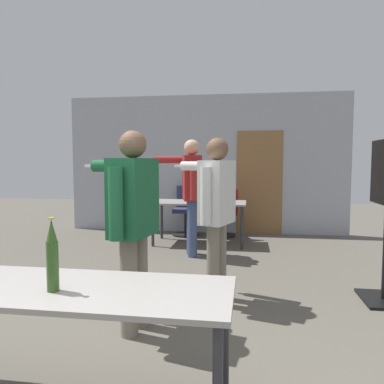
{
  "coord_description": "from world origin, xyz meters",
  "views": [
    {
      "loc": [
        0.89,
        -1.5,
        1.44
      ],
      "look_at": [
        0.26,
        2.65,
        1.1
      ],
      "focal_mm": 35.0,
      "sensor_mm": 36.0,
      "label": 1
    }
  ],
  "objects_px": {
    "office_chair_side_rolled": "(223,214)",
    "beer_bottle": "(52,257)",
    "drink_cup": "(222,199)",
    "person_far_watching": "(191,186)",
    "person_right_polo": "(216,204)",
    "person_left_plaid": "(132,213)",
    "office_chair_mid_tucked": "(186,212)"
  },
  "relations": [
    {
      "from": "person_far_watching",
      "to": "beer_bottle",
      "type": "xyz_separation_m",
      "value": [
        -0.17,
        -3.77,
        -0.14
      ]
    },
    {
      "from": "person_far_watching",
      "to": "office_chair_side_rolled",
      "type": "relative_size",
      "value": 1.91
    },
    {
      "from": "office_chair_mid_tucked",
      "to": "person_far_watching",
      "type": "bearing_deg",
      "value": 100.72
    },
    {
      "from": "beer_bottle",
      "to": "drink_cup",
      "type": "height_order",
      "value": "beer_bottle"
    },
    {
      "from": "person_left_plaid",
      "to": "beer_bottle",
      "type": "xyz_separation_m",
      "value": [
        -0.08,
        -1.15,
        -0.08
      ]
    },
    {
      "from": "drink_cup",
      "to": "person_left_plaid",
      "type": "bearing_deg",
      "value": -98.09
    },
    {
      "from": "person_right_polo",
      "to": "person_far_watching",
      "type": "bearing_deg",
      "value": 35.56
    },
    {
      "from": "office_chair_side_rolled",
      "to": "office_chair_mid_tucked",
      "type": "height_order",
      "value": "office_chair_mid_tucked"
    },
    {
      "from": "person_far_watching",
      "to": "person_right_polo",
      "type": "height_order",
      "value": "person_far_watching"
    },
    {
      "from": "person_right_polo",
      "to": "beer_bottle",
      "type": "height_order",
      "value": "person_right_polo"
    },
    {
      "from": "person_right_polo",
      "to": "office_chair_side_rolled",
      "type": "height_order",
      "value": "person_right_polo"
    },
    {
      "from": "person_left_plaid",
      "to": "drink_cup",
      "type": "distance_m",
      "value": 3.55
    },
    {
      "from": "drink_cup",
      "to": "person_right_polo",
      "type": "bearing_deg",
      "value": -87.17
    },
    {
      "from": "person_right_polo",
      "to": "office_chair_side_rolled",
      "type": "bearing_deg",
      "value": 21.58
    },
    {
      "from": "person_far_watching",
      "to": "drink_cup",
      "type": "distance_m",
      "value": 1.02
    },
    {
      "from": "person_far_watching",
      "to": "drink_cup",
      "type": "xyz_separation_m",
      "value": [
        0.41,
        0.89,
        -0.28
      ]
    },
    {
      "from": "person_left_plaid",
      "to": "beer_bottle",
      "type": "height_order",
      "value": "person_left_plaid"
    },
    {
      "from": "office_chair_side_rolled",
      "to": "beer_bottle",
      "type": "bearing_deg",
      "value": -117.43
    },
    {
      "from": "person_left_plaid",
      "to": "person_right_polo",
      "type": "height_order",
      "value": "person_left_plaid"
    },
    {
      "from": "beer_bottle",
      "to": "drink_cup",
      "type": "bearing_deg",
      "value": 82.97
    },
    {
      "from": "person_far_watching",
      "to": "person_left_plaid",
      "type": "relative_size",
      "value": 1.05
    },
    {
      "from": "office_chair_side_rolled",
      "to": "beer_bottle",
      "type": "distance_m",
      "value": 5.32
    },
    {
      "from": "person_right_polo",
      "to": "drink_cup",
      "type": "height_order",
      "value": "person_right_polo"
    },
    {
      "from": "office_chair_side_rolled",
      "to": "office_chair_mid_tucked",
      "type": "bearing_deg",
      "value": 149.14
    },
    {
      "from": "person_right_polo",
      "to": "office_chair_mid_tucked",
      "type": "distance_m",
      "value": 3.62
    },
    {
      "from": "person_left_plaid",
      "to": "drink_cup",
      "type": "height_order",
      "value": "person_left_plaid"
    },
    {
      "from": "person_right_polo",
      "to": "drink_cup",
      "type": "relative_size",
      "value": 19.5
    },
    {
      "from": "office_chair_side_rolled",
      "to": "office_chair_mid_tucked",
      "type": "xyz_separation_m",
      "value": [
        -0.74,
        0.13,
        0.02
      ]
    },
    {
      "from": "office_chair_mid_tucked",
      "to": "person_right_polo",
      "type": "bearing_deg",
      "value": 103.12
    },
    {
      "from": "office_chair_mid_tucked",
      "to": "drink_cup",
      "type": "bearing_deg",
      "value": 134.35
    },
    {
      "from": "person_left_plaid",
      "to": "office_chair_side_rolled",
      "type": "distance_m",
      "value": 4.19
    },
    {
      "from": "person_right_polo",
      "to": "drink_cup",
      "type": "bearing_deg",
      "value": 21.95
    }
  ]
}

